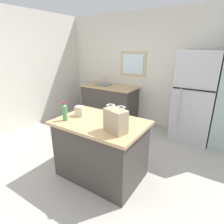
{
  "coord_description": "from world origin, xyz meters",
  "views": [
    {
      "loc": [
        1.37,
        -1.75,
        1.87
      ],
      "look_at": [
        -0.07,
        0.47,
        0.93
      ],
      "focal_mm": 29.68,
      "sensor_mm": 36.0,
      "label": 1
    }
  ],
  "objects_px": {
    "kitchen_island": "(101,149)",
    "shopping_bag": "(116,120)",
    "small_box": "(80,111)",
    "refrigerator": "(195,97)",
    "bottle": "(65,112)"
  },
  "relations": [
    {
      "from": "kitchen_island",
      "to": "shopping_bag",
      "type": "xyz_separation_m",
      "value": [
        0.35,
        -0.16,
        0.59
      ]
    },
    {
      "from": "small_box",
      "to": "bottle",
      "type": "relative_size",
      "value": 0.57
    },
    {
      "from": "refrigerator",
      "to": "kitchen_island",
      "type": "bearing_deg",
      "value": -113.54
    },
    {
      "from": "shopping_bag",
      "to": "small_box",
      "type": "distance_m",
      "value": 0.77
    },
    {
      "from": "kitchen_island",
      "to": "bottle",
      "type": "relative_size",
      "value": 4.78
    },
    {
      "from": "kitchen_island",
      "to": "refrigerator",
      "type": "bearing_deg",
      "value": 66.46
    },
    {
      "from": "shopping_bag",
      "to": "bottle",
      "type": "relative_size",
      "value": 1.27
    },
    {
      "from": "refrigerator",
      "to": "bottle",
      "type": "height_order",
      "value": "refrigerator"
    },
    {
      "from": "kitchen_island",
      "to": "refrigerator",
      "type": "height_order",
      "value": "refrigerator"
    },
    {
      "from": "refrigerator",
      "to": "bottle",
      "type": "relative_size",
      "value": 6.83
    },
    {
      "from": "kitchen_island",
      "to": "refrigerator",
      "type": "xyz_separation_m",
      "value": [
        0.88,
        2.01,
        0.46
      ]
    },
    {
      "from": "shopping_bag",
      "to": "refrigerator",
      "type": "bearing_deg",
      "value": 76.49
    },
    {
      "from": "kitchen_island",
      "to": "shopping_bag",
      "type": "height_order",
      "value": "shopping_bag"
    },
    {
      "from": "refrigerator",
      "to": "bottle",
      "type": "xyz_separation_m",
      "value": [
        -1.32,
        -2.24,
        0.1
      ]
    },
    {
      "from": "refrigerator",
      "to": "shopping_bag",
      "type": "relative_size",
      "value": 5.39
    }
  ]
}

